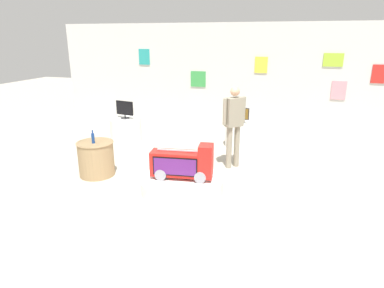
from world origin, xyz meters
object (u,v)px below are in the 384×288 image
Objects in this scene: display_pedestal_left_rear at (126,129)px; bottle_on_side_table at (93,138)px; main_display_pedestal at (182,184)px; side_table_round at (96,158)px; novelty_firetruck_tv at (183,164)px; display_pedestal_center_rear at (239,134)px; shopper_browsing_near_truck at (234,121)px; tv_on_left_rear at (125,109)px; tv_on_center_rear at (240,114)px.

bottle_on_side_table is at bearing -76.52° from display_pedestal_left_rear.
side_table_round is (-1.94, 0.19, 0.24)m from main_display_pedestal.
novelty_firetruck_tv is 3.07m from display_pedestal_center_rear.
bottle_on_side_table is (0.01, -0.06, 0.46)m from side_table_round.
shopper_browsing_near_truck is (0.12, -1.53, 0.74)m from display_pedestal_center_rear.
tv_on_left_rear is 2.53m from bottle_on_side_table.
bottle_on_side_table is (-1.95, 0.13, 0.30)m from novelty_firetruck_tv.
tv_on_center_rear is at bearing -77.85° from display_pedestal_center_rear.
novelty_firetruck_tv is 0.66× the size of shopper_browsing_near_truck.
novelty_firetruck_tv is 1.67× the size of display_pedestal_center_rear.
tv_on_left_rear reaches higher than bottle_on_side_table.
tv_on_left_rear is 3.11m from tv_on_center_rear.
display_pedestal_center_rear reaches higher than main_display_pedestal.
novelty_firetruck_tv is 1.98m from bottle_on_side_table.
tv_on_center_rear is 3.81m from bottle_on_side_table.
tv_on_left_rear is 0.73× the size of side_table_round.
tv_on_left_rear is at bearing -79.35° from display_pedestal_left_rear.
display_pedestal_center_rear is at bearing 79.85° from novelty_firetruck_tv.
tv_on_center_rear is (3.08, 0.41, 0.55)m from display_pedestal_left_rear.
novelty_firetruck_tv is 3.65m from tv_on_left_rear.
display_pedestal_center_rear is 0.39× the size of shopper_browsing_near_truck.
side_table_round reaches higher than main_display_pedestal.
novelty_firetruck_tv is 1.98m from side_table_round.
novelty_firetruck_tv is at bearing -9.27° from main_display_pedestal.
novelty_firetruck_tv is 4.28× the size of bottle_on_side_table.
novelty_firetruck_tv is 1.36× the size of display_pedestal_left_rear.
tv_on_left_rear is at bearing 103.57° from side_table_round.
main_display_pedestal is at bearing -45.80° from display_pedestal_left_rear.
novelty_firetruck_tv reaches higher than side_table_round.
display_pedestal_left_rear is at bearing 103.48° from bottle_on_side_table.
tv_on_left_rear reaches higher than display_pedestal_center_rear.
display_pedestal_center_rear is 3.84m from bottle_on_side_table.
side_table_round is at bearing -131.64° from tv_on_center_rear.
side_table_round is (-2.50, -2.81, -0.50)m from tv_on_center_rear.
tv_on_center_rear reaches higher than display_pedestal_center_rear.
side_table_round is 2.74× the size of bottle_on_side_table.
shopper_browsing_near_truck is (0.12, -1.53, 0.19)m from tv_on_center_rear.
main_display_pedestal is at bearing -3.78° from bottle_on_side_table.
display_pedestal_left_rear is 0.57m from tv_on_left_rear.
novelty_firetruck_tv is at bearing -114.12° from shopper_browsing_near_truck.
shopper_browsing_near_truck is (3.20, -1.11, 0.17)m from tv_on_left_rear.
tv_on_center_rear is 3.80m from side_table_round.
bottle_on_side_table is (0.59, -2.46, -0.06)m from tv_on_left_rear.
side_table_round is at bearing -131.59° from display_pedestal_center_rear.
display_pedestal_left_rear is at bearing 160.78° from shopper_browsing_near_truck.
main_display_pedestal is 3.14m from tv_on_center_rear.
novelty_firetruck_tv is at bearing -100.15° from display_pedestal_center_rear.
display_pedestal_left_rear is 1.73× the size of tv_on_center_rear.
tv_on_left_rear is 0.77× the size of display_pedestal_center_rear.
shopper_browsing_near_truck is (2.61, 1.35, 0.22)m from bottle_on_side_table.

